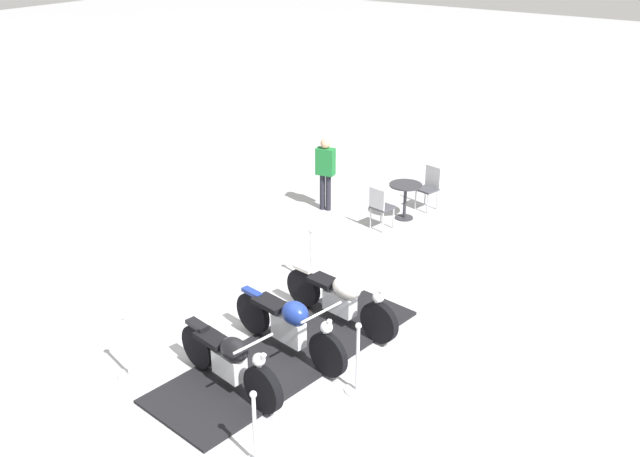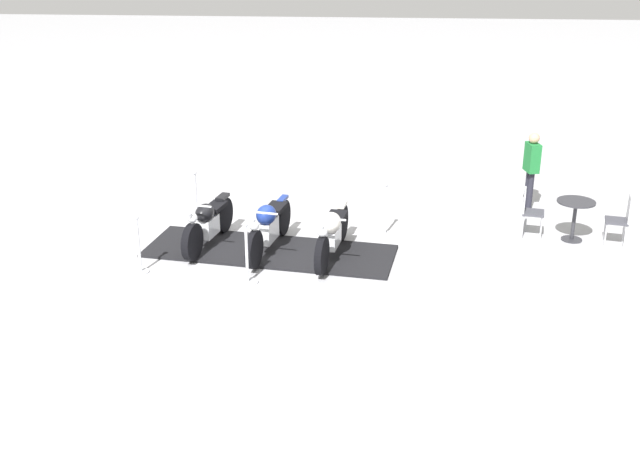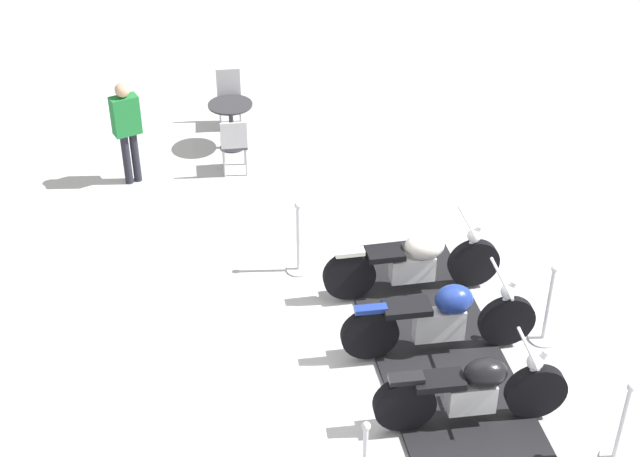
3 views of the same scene
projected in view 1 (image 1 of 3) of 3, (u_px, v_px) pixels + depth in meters
name	position (u px, v px, depth m)	size (l,w,h in m)	color
ground_plane	(289.00, 355.00, 10.92)	(80.00, 80.00, 0.00)	#B2B2B7
display_platform	(289.00, 353.00, 10.91)	(4.53, 1.49, 0.05)	black
motorcycle_black	(230.00, 360.00, 9.92)	(2.09, 0.69, 0.98)	black
motorcycle_navy	(290.00, 325.00, 10.68)	(2.30, 0.78, 1.00)	black
motorcycle_cream	(342.00, 298.00, 11.48)	(2.28, 0.76, 0.98)	black
stanchion_left_front	(128.00, 358.00, 10.31)	(0.36, 0.36, 1.03)	silver
stanchion_right_front	(255.00, 437.00, 8.65)	(0.28, 0.28, 1.05)	silver
stanchion_right_mid	(357.00, 371.00, 9.97)	(0.35, 0.35, 1.10)	silver
stanchion_left_rear	(311.00, 265.00, 12.91)	(0.33, 0.33, 1.07)	silver
cafe_table	(405.00, 193.00, 15.49)	(0.71, 0.71, 0.79)	#2D2D33
cafe_chair_near_table	(429.00, 185.00, 16.03)	(0.47, 0.47, 0.97)	#B7B7BC
cafe_chair_across_table	(380.00, 205.00, 14.98)	(0.47, 0.47, 0.93)	#B7B7BC
bystander_person	(325.00, 168.00, 15.79)	(0.44, 0.30, 1.65)	#23232D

